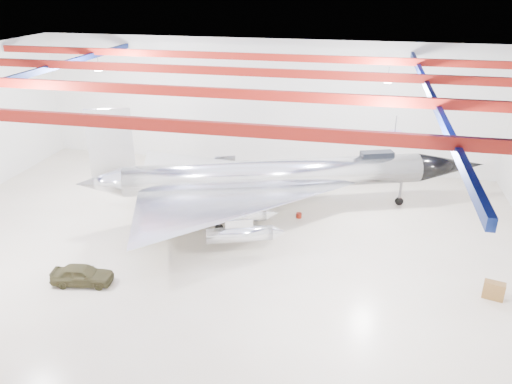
# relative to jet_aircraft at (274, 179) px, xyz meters

# --- Properties ---
(floor) EXTENTS (40.00, 40.00, 0.00)m
(floor) POSITION_rel_jet_aircraft_xyz_m (-2.93, -5.30, -2.62)
(floor) COLOR beige
(floor) RESTS_ON ground
(wall_back) EXTENTS (40.00, 0.00, 40.00)m
(wall_back) POSITION_rel_jet_aircraft_xyz_m (-2.93, 9.70, 2.88)
(wall_back) COLOR silver
(wall_back) RESTS_ON floor
(ceiling) EXTENTS (40.00, 40.00, 0.00)m
(ceiling) POSITION_rel_jet_aircraft_xyz_m (-2.93, -5.30, 8.38)
(ceiling) COLOR #0A0F38
(ceiling) RESTS_ON wall_back
(ceiling_structure) EXTENTS (39.50, 29.50, 1.08)m
(ceiling_structure) POSITION_rel_jet_aircraft_xyz_m (-2.93, -5.30, 7.70)
(ceiling_structure) COLOR maroon
(ceiling_structure) RESTS_ON ceiling
(jet_aircraft) EXTENTS (28.24, 21.42, 8.00)m
(jet_aircraft) POSITION_rel_jet_aircraft_xyz_m (0.00, 0.00, 0.00)
(jet_aircraft) COLOR silver
(jet_aircraft) RESTS_ON floor
(jeep) EXTENTS (3.56, 1.90, 1.15)m
(jeep) POSITION_rel_jet_aircraft_xyz_m (-8.72, -11.24, -2.05)
(jeep) COLOR #3C381E
(jeep) RESTS_ON floor
(desk) EXTENTS (1.16, 0.78, 0.97)m
(desk) POSITION_rel_jet_aircraft_xyz_m (13.27, -7.82, -2.14)
(desk) COLOR brown
(desk) RESTS_ON floor
(crate_ply) EXTENTS (0.58, 0.48, 0.38)m
(crate_ply) POSITION_rel_jet_aircraft_xyz_m (-9.00, -1.36, -2.44)
(crate_ply) COLOR olive
(crate_ply) RESTS_ON floor
(toolbox_red) EXTENTS (0.56, 0.48, 0.35)m
(toolbox_red) POSITION_rel_jet_aircraft_xyz_m (-6.69, 3.72, -2.45)
(toolbox_red) COLOR maroon
(toolbox_red) RESTS_ON floor
(engine_drum) EXTENTS (0.65, 0.65, 0.49)m
(engine_drum) POSITION_rel_jet_aircraft_xyz_m (-0.18, -3.60, -2.38)
(engine_drum) COLOR #59595B
(engine_drum) RESTS_ON floor
(parts_bin) EXTENTS (0.67, 0.59, 0.40)m
(parts_bin) POSITION_rel_jet_aircraft_xyz_m (-1.35, 0.86, -2.43)
(parts_bin) COLOR olive
(parts_bin) RESTS_ON floor
(crate_small) EXTENTS (0.51, 0.45, 0.29)m
(crate_small) POSITION_rel_jet_aircraft_xyz_m (-11.42, 0.46, -2.48)
(crate_small) COLOR #59595B
(crate_small) RESTS_ON floor
(tool_chest) EXTENTS (0.43, 0.43, 0.36)m
(tool_chest) POSITION_rel_jet_aircraft_xyz_m (1.89, -0.51, -2.44)
(tool_chest) COLOR maroon
(tool_chest) RESTS_ON floor
(oil_barrel) EXTENTS (0.59, 0.51, 0.36)m
(oil_barrel) POSITION_rel_jet_aircraft_xyz_m (-6.64, -1.00, -2.44)
(oil_barrel) COLOR olive
(oil_barrel) RESTS_ON floor
(spares_box) EXTENTS (0.46, 0.46, 0.33)m
(spares_box) POSITION_rel_jet_aircraft_xyz_m (-3.66, 1.73, -2.46)
(spares_box) COLOR #59595B
(spares_box) RESTS_ON floor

